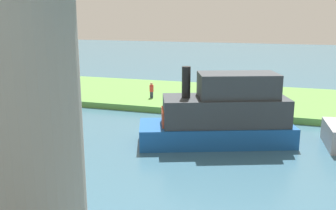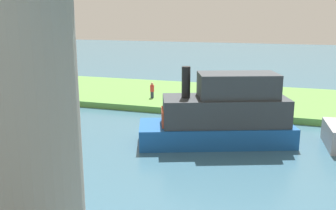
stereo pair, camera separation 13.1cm
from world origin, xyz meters
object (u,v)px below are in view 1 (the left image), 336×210
at_px(bridge_pylon, 32,104).
at_px(mooring_post, 247,106).
at_px(person_on_bank, 152,90).
at_px(motorboat_white, 222,115).
at_px(skiff_small, 27,132).

bearing_deg(bridge_pylon, mooring_post, -103.99).
bearing_deg(person_on_bank, motorboat_white, 130.95).
distance_m(bridge_pylon, person_on_bank, 21.99).
bearing_deg(mooring_post, bridge_pylon, 76.01).
relative_size(motorboat_white, skiff_small, 2.31).
height_order(mooring_post, skiff_small, skiff_small).
bearing_deg(person_on_bank, skiff_small, 70.28).
bearing_deg(mooring_post, person_on_bank, -15.30).
relative_size(mooring_post, motorboat_white, 0.08).
xyz_separation_m(person_on_bank, motorboat_white, (-7.64, 8.80, 0.55)).
relative_size(person_on_bank, motorboat_white, 0.14).
xyz_separation_m(motorboat_white, skiff_small, (11.83, 2.88, -1.27)).
height_order(bridge_pylon, person_on_bank, bridge_pylon).
relative_size(bridge_pylon, mooring_post, 12.64).
xyz_separation_m(bridge_pylon, mooring_post, (-4.73, -18.99, -4.12)).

